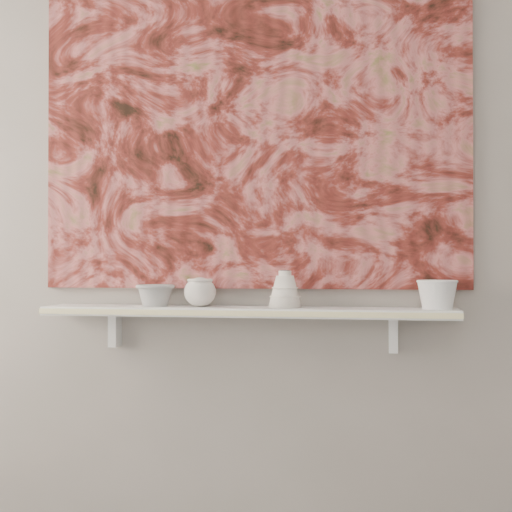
% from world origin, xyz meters
% --- Properties ---
extents(wall_back, '(3.60, 0.00, 3.60)m').
position_xyz_m(wall_back, '(0.00, 1.60, 1.35)').
color(wall_back, gray).
rests_on(wall_back, floor).
extents(shelf, '(1.40, 0.18, 0.03)m').
position_xyz_m(shelf, '(0.00, 1.51, 0.92)').
color(shelf, silver).
rests_on(shelf, wall_back).
extents(shelf_stripe, '(1.40, 0.01, 0.02)m').
position_xyz_m(shelf_stripe, '(0.00, 1.41, 0.92)').
color(shelf_stripe, beige).
rests_on(shelf_stripe, shelf).
extents(bracket_left, '(0.03, 0.06, 0.12)m').
position_xyz_m(bracket_left, '(-0.49, 1.57, 0.84)').
color(bracket_left, silver).
rests_on(bracket_left, wall_back).
extents(bracket_right, '(0.03, 0.06, 0.12)m').
position_xyz_m(bracket_right, '(0.49, 1.57, 0.84)').
color(bracket_right, silver).
rests_on(bracket_right, wall_back).
extents(painting, '(1.50, 0.02, 1.10)m').
position_xyz_m(painting, '(0.00, 1.59, 1.54)').
color(painting, maroon).
rests_on(painting, wall_back).
extents(house_motif, '(0.09, 0.00, 0.08)m').
position_xyz_m(house_motif, '(0.45, 1.57, 1.23)').
color(house_motif, black).
rests_on(house_motif, painting).
extents(bowl_grey, '(0.18, 0.18, 0.08)m').
position_xyz_m(bowl_grey, '(-0.32, 1.51, 0.97)').
color(bowl_grey, gray).
rests_on(bowl_grey, shelf).
extents(cup_cream, '(0.12, 0.12, 0.10)m').
position_xyz_m(cup_cream, '(-0.16, 1.51, 0.98)').
color(cup_cream, beige).
rests_on(cup_cream, shelf).
extents(bell_vessel, '(0.14, 0.14, 0.12)m').
position_xyz_m(bell_vessel, '(0.13, 1.51, 0.99)').
color(bell_vessel, silver).
rests_on(bell_vessel, shelf).
extents(bowl_white, '(0.14, 0.14, 0.10)m').
position_xyz_m(bowl_white, '(0.63, 1.51, 0.98)').
color(bowl_white, silver).
rests_on(bowl_white, shelf).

